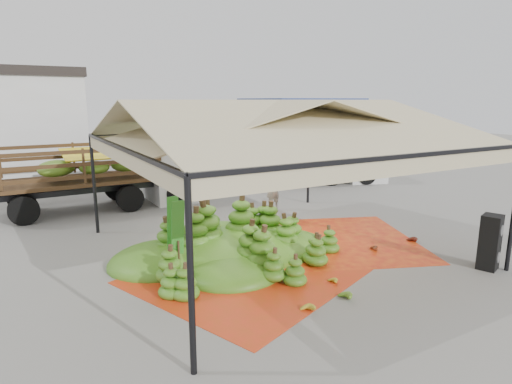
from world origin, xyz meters
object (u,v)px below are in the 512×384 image
banana_heap (229,232)px  vendor (273,188)px  speaker_stack (490,242)px  truck_left (113,167)px  truck_right (321,153)px

banana_heap → vendor: size_ratio=3.62×
banana_heap → speaker_stack: speaker_stack is taller
speaker_stack → vendor: bearing=82.0°
speaker_stack → truck_left: (-6.49, 10.87, 0.85)m
speaker_stack → truck_left: 12.69m
banana_heap → truck_left: bearing=101.7°
truck_left → truck_right: (9.98, 0.14, -0.09)m
vendor → speaker_stack: bearing=92.7°
truck_left → truck_right: size_ratio=1.01×
banana_heap → truck_right: 11.15m
vendor → truck_left: size_ratio=0.23×
vendor → banana_heap: bearing=35.8°
vendor → truck_right: bearing=-153.5°
speaker_stack → banana_heap: bearing=122.6°
banana_heap → truck_right: (8.54, 7.13, 0.78)m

